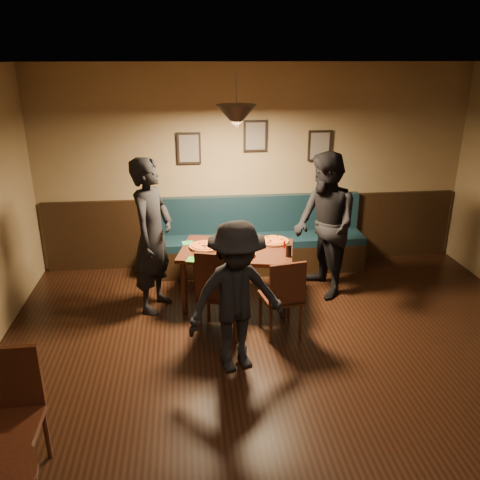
{
  "coord_description": "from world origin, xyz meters",
  "views": [
    {
      "loc": [
        -0.96,
        -3.21,
        2.86
      ],
      "look_at": [
        -0.39,
        1.88,
        0.95
      ],
      "focal_mm": 36.89,
      "sensor_mm": 36.0,
      "label": 1
    }
  ],
  "objects_px": {
    "dining_table": "(237,276)",
    "chair_near_left": "(221,290)",
    "chair_near_right": "(281,296)",
    "cafe_chair_far": "(7,424)",
    "soda_glass": "(289,251)",
    "tabasco_bottle": "(284,244)",
    "booth_bench": "(257,236)",
    "diner_front": "(237,298)",
    "diner_left": "(152,236)",
    "diner_right": "(325,226)"
  },
  "relations": [
    {
      "from": "booth_bench",
      "to": "diner_left",
      "type": "xyz_separation_m",
      "value": [
        -1.37,
        -0.99,
        0.42
      ]
    },
    {
      "from": "chair_near_left",
      "to": "tabasco_bottle",
      "type": "xyz_separation_m",
      "value": [
        0.81,
        0.64,
        0.26
      ]
    },
    {
      "from": "tabasco_bottle",
      "to": "cafe_chair_far",
      "type": "bearing_deg",
      "value": -134.0
    },
    {
      "from": "booth_bench",
      "to": "tabasco_bottle",
      "type": "bearing_deg",
      "value": -79.88
    },
    {
      "from": "chair_near_right",
      "to": "tabasco_bottle",
      "type": "xyz_separation_m",
      "value": [
        0.17,
        0.73,
        0.31
      ]
    },
    {
      "from": "chair_near_right",
      "to": "cafe_chair_far",
      "type": "xyz_separation_m",
      "value": [
        -2.25,
        -1.79,
        0.04
      ]
    },
    {
      "from": "booth_bench",
      "to": "diner_left",
      "type": "height_order",
      "value": "diner_left"
    },
    {
      "from": "dining_table",
      "to": "tabasco_bottle",
      "type": "bearing_deg",
      "value": 8.83
    },
    {
      "from": "cafe_chair_far",
      "to": "chair_near_left",
      "type": "bearing_deg",
      "value": -131.8
    },
    {
      "from": "diner_right",
      "to": "booth_bench",
      "type": "bearing_deg",
      "value": -150.77
    },
    {
      "from": "booth_bench",
      "to": "diner_front",
      "type": "relative_size",
      "value": 2.0
    },
    {
      "from": "dining_table",
      "to": "diner_front",
      "type": "bearing_deg",
      "value": -83.52
    },
    {
      "from": "booth_bench",
      "to": "diner_front",
      "type": "xyz_separation_m",
      "value": [
        -0.53,
        -2.32,
        0.25
      ]
    },
    {
      "from": "tabasco_bottle",
      "to": "cafe_chair_far",
      "type": "height_order",
      "value": "cafe_chair_far"
    },
    {
      "from": "chair_near_right",
      "to": "diner_left",
      "type": "height_order",
      "value": "diner_left"
    },
    {
      "from": "chair_near_left",
      "to": "soda_glass",
      "type": "bearing_deg",
      "value": 41.96
    },
    {
      "from": "diner_left",
      "to": "diner_front",
      "type": "bearing_deg",
      "value": -125.27
    },
    {
      "from": "booth_bench",
      "to": "diner_front",
      "type": "bearing_deg",
      "value": -102.89
    },
    {
      "from": "diner_front",
      "to": "tabasco_bottle",
      "type": "distance_m",
      "value": 1.49
    },
    {
      "from": "cafe_chair_far",
      "to": "soda_glass",
      "type": "bearing_deg",
      "value": -138.14
    },
    {
      "from": "booth_bench",
      "to": "diner_right",
      "type": "xyz_separation_m",
      "value": [
        0.72,
        -0.83,
        0.41
      ]
    },
    {
      "from": "diner_front",
      "to": "cafe_chair_far",
      "type": "bearing_deg",
      "value": -162.48
    },
    {
      "from": "chair_near_right",
      "to": "soda_glass",
      "type": "xyz_separation_m",
      "value": [
        0.17,
        0.46,
        0.33
      ]
    },
    {
      "from": "booth_bench",
      "to": "diner_left",
      "type": "bearing_deg",
      "value": -144.08
    },
    {
      "from": "dining_table",
      "to": "cafe_chair_far",
      "type": "relative_size",
      "value": 1.34
    },
    {
      "from": "chair_near_left",
      "to": "diner_front",
      "type": "distance_m",
      "value": 0.72
    },
    {
      "from": "chair_near_right",
      "to": "soda_glass",
      "type": "height_order",
      "value": "chair_near_right"
    },
    {
      "from": "dining_table",
      "to": "tabasco_bottle",
      "type": "height_order",
      "value": "tabasco_bottle"
    },
    {
      "from": "chair_near_right",
      "to": "booth_bench",
      "type": "bearing_deg",
      "value": 79.88
    },
    {
      "from": "diner_left",
      "to": "soda_glass",
      "type": "distance_m",
      "value": 1.58
    },
    {
      "from": "chair_near_right",
      "to": "diner_left",
      "type": "distance_m",
      "value": 1.63
    },
    {
      "from": "diner_left",
      "to": "booth_bench",
      "type": "bearing_deg",
      "value": -31.6
    },
    {
      "from": "diner_front",
      "to": "chair_near_right",
      "type": "bearing_deg",
      "value": 29.66
    },
    {
      "from": "dining_table",
      "to": "tabasco_bottle",
      "type": "xyz_separation_m",
      "value": [
        0.57,
        -0.04,
        0.41
      ]
    },
    {
      "from": "soda_glass",
      "to": "tabasco_bottle",
      "type": "xyz_separation_m",
      "value": [
        0.0,
        0.26,
        -0.02
      ]
    },
    {
      "from": "diner_front",
      "to": "soda_glass",
      "type": "relative_size",
      "value": 10.34
    },
    {
      "from": "tabasco_bottle",
      "to": "chair_near_left",
      "type": "bearing_deg",
      "value": -141.66
    },
    {
      "from": "booth_bench",
      "to": "dining_table",
      "type": "height_order",
      "value": "booth_bench"
    },
    {
      "from": "dining_table",
      "to": "soda_glass",
      "type": "height_order",
      "value": "soda_glass"
    },
    {
      "from": "chair_near_left",
      "to": "diner_right",
      "type": "distance_m",
      "value": 1.63
    },
    {
      "from": "diner_right",
      "to": "cafe_chair_far",
      "type": "distance_m",
      "value": 4.03
    },
    {
      "from": "booth_bench",
      "to": "cafe_chair_far",
      "type": "height_order",
      "value": "booth_bench"
    },
    {
      "from": "booth_bench",
      "to": "diner_right",
      "type": "height_order",
      "value": "diner_right"
    },
    {
      "from": "chair_near_right",
      "to": "chair_near_left",
      "type": "bearing_deg",
      "value": 161.98
    },
    {
      "from": "dining_table",
      "to": "chair_near_right",
      "type": "relative_size",
      "value": 1.47
    },
    {
      "from": "soda_glass",
      "to": "cafe_chair_far",
      "type": "distance_m",
      "value": 3.32
    },
    {
      "from": "dining_table",
      "to": "chair_near_left",
      "type": "distance_m",
      "value": 0.74
    },
    {
      "from": "chair_near_left",
      "to": "diner_left",
      "type": "relative_size",
      "value": 0.55
    },
    {
      "from": "diner_right",
      "to": "diner_front",
      "type": "bearing_deg",
      "value": -51.65
    },
    {
      "from": "diner_left",
      "to": "cafe_chair_far",
      "type": "xyz_separation_m",
      "value": [
        -0.88,
        -2.53,
        -0.42
      ]
    }
  ]
}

